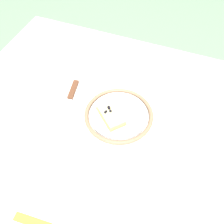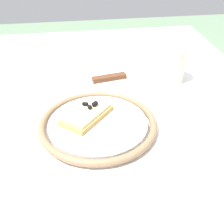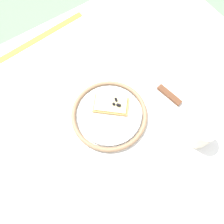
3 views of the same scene
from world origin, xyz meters
name	(u,v)px [view 1 (image 1 of 3)]	position (x,y,z in m)	size (l,w,h in m)	color
ground_plane	(107,190)	(0.00, 0.00, 0.00)	(6.00, 6.00, 0.00)	slate
dining_table	(104,128)	(0.00, 0.00, 0.63)	(1.07, 0.87, 0.71)	white
plate	(119,115)	(-0.05, -0.01, 0.72)	(0.24, 0.24, 0.02)	white
pizza_slice_near	(111,115)	(-0.03, 0.01, 0.73)	(0.12, 0.12, 0.03)	tan
knife	(71,96)	(0.14, -0.03, 0.71)	(0.06, 0.24, 0.01)	silver
fork	(175,126)	(-0.24, -0.04, 0.71)	(0.02, 0.20, 0.00)	silver
cup	(96,58)	(0.12, -0.22, 0.75)	(0.07, 0.07, 0.09)	beige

